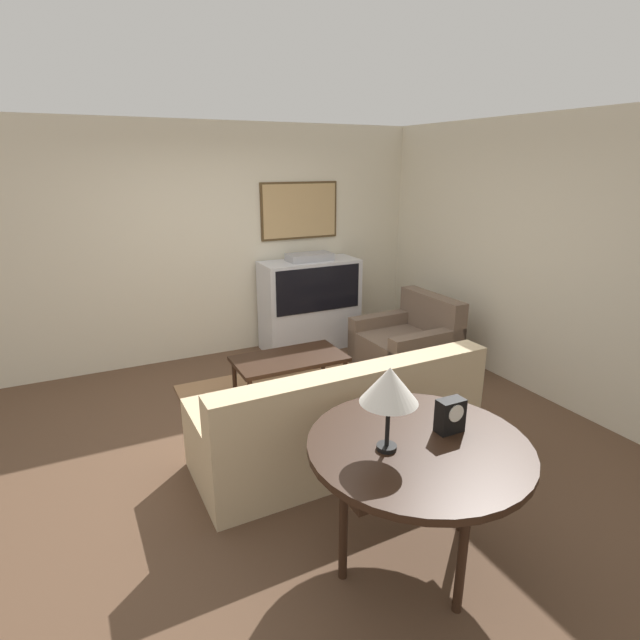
% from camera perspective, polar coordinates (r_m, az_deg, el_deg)
% --- Properties ---
extents(ground_plane, '(12.00, 12.00, 0.00)m').
position_cam_1_polar(ground_plane, '(4.51, -4.24, -12.52)').
color(ground_plane, brown).
extents(wall_back, '(12.00, 0.10, 2.70)m').
position_cam_1_polar(wall_back, '(6.01, -12.21, 8.57)').
color(wall_back, beige).
rests_on(wall_back, ground_plane).
extents(wall_right, '(0.06, 12.00, 2.70)m').
position_cam_1_polar(wall_right, '(5.52, 21.76, 6.89)').
color(wall_right, beige).
rests_on(wall_right, ground_plane).
extents(area_rug, '(2.14, 1.55, 0.01)m').
position_cam_1_polar(area_rug, '(5.10, -2.74, -8.63)').
color(area_rug, '#99704C').
rests_on(area_rug, ground_plane).
extents(tv, '(1.21, 0.51, 1.20)m').
position_cam_1_polar(tv, '(6.23, -1.17, 1.90)').
color(tv, silver).
rests_on(tv, ground_plane).
extents(couch, '(2.23, 0.90, 0.88)m').
position_cam_1_polar(couch, '(3.98, 2.30, -11.85)').
color(couch, '#CCB289').
rests_on(couch, ground_plane).
extents(armchair, '(0.94, 0.97, 0.84)m').
position_cam_1_polar(armchair, '(5.70, 9.94, -2.96)').
color(armchair, brown).
rests_on(armchair, ground_plane).
extents(coffee_table, '(1.08, 0.58, 0.44)m').
position_cam_1_polar(coffee_table, '(4.92, -3.51, -4.72)').
color(coffee_table, black).
rests_on(coffee_table, ground_plane).
extents(console_table, '(1.24, 1.24, 0.79)m').
position_cam_1_polar(console_table, '(2.91, 11.21, -14.71)').
color(console_table, black).
rests_on(console_table, ground_plane).
extents(table_lamp, '(0.31, 0.31, 0.48)m').
position_cam_1_polar(table_lamp, '(2.62, 7.93, -7.51)').
color(table_lamp, black).
rests_on(table_lamp, console_table).
extents(mantel_clock, '(0.16, 0.10, 0.20)m').
position_cam_1_polar(mantel_clock, '(2.98, 14.66, -10.51)').
color(mantel_clock, black).
rests_on(mantel_clock, console_table).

